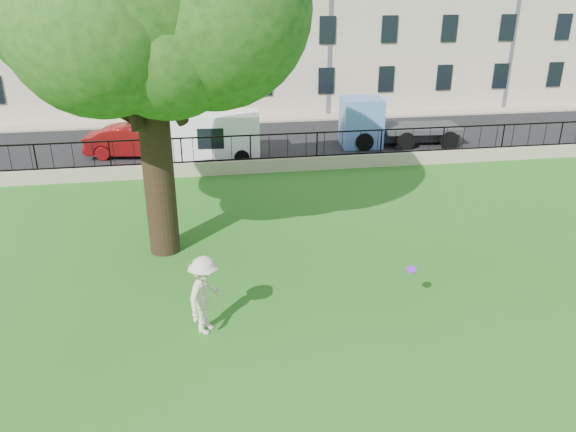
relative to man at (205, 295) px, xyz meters
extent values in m
plane|color=#246618|center=(2.33, 0.09, -1.00)|extent=(120.00, 120.00, 0.00)
cube|color=tan|center=(2.33, 12.09, -0.70)|extent=(50.00, 0.40, 0.60)
cube|color=black|center=(2.33, 12.09, -0.37)|extent=(50.00, 0.05, 0.06)
cube|color=black|center=(2.33, 12.09, 0.70)|extent=(50.00, 0.05, 0.06)
cube|color=black|center=(2.33, 16.79, -1.00)|extent=(60.00, 9.00, 0.01)
cube|color=tan|center=(2.33, 21.99, -0.94)|extent=(60.00, 1.40, 0.12)
cube|color=beige|center=(2.33, 27.69, 5.50)|extent=(56.00, 10.00, 13.00)
cylinder|color=black|center=(-1.17, 4.70, 1.55)|extent=(0.93, 0.93, 5.11)
sphere|color=#1C4612|center=(0.63, 3.90, 6.29)|extent=(5.33, 5.33, 5.33)
imported|color=beige|center=(0.00, 0.00, 0.00)|extent=(1.26, 1.50, 2.01)
cylinder|color=purple|center=(5.26, 0.22, 0.12)|extent=(0.36, 0.35, 0.12)
imported|color=maroon|center=(-2.99, 15.49, -0.25)|extent=(4.78, 2.22, 1.52)
cube|color=white|center=(0.33, 14.49, 0.11)|extent=(5.46, 2.52, 2.23)
cube|color=#618FE3|center=(10.34, 15.49, 0.23)|extent=(6.02, 2.53, 2.47)
camera|label=1|loc=(0.08, -11.81, 6.98)|focal=35.00mm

